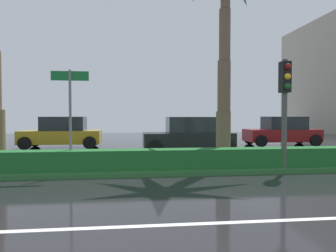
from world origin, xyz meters
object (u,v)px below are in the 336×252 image
(street_name_sign, at_px, (70,106))
(car_in_traffic_third, at_px, (282,131))
(traffic_signal_median_right, at_px, (285,93))
(car_in_traffic_leading, at_px, (62,133))
(car_in_traffic_second, at_px, (189,135))

(street_name_sign, distance_m, car_in_traffic_third, 13.77)
(traffic_signal_median_right, height_order, street_name_sign, traffic_signal_median_right)
(car_in_traffic_third, bearing_deg, street_name_sign, 37.58)
(traffic_signal_median_right, height_order, car_in_traffic_leading, traffic_signal_median_right)
(traffic_signal_median_right, distance_m, car_in_traffic_third, 9.90)
(car_in_traffic_second, relative_size, car_in_traffic_third, 1.00)
(street_name_sign, distance_m, car_in_traffic_second, 7.13)
(street_name_sign, relative_size, car_in_traffic_leading, 0.70)
(car_in_traffic_second, bearing_deg, car_in_traffic_leading, -24.59)
(car_in_traffic_third, bearing_deg, car_in_traffic_leading, 0.22)
(car_in_traffic_leading, relative_size, car_in_traffic_third, 1.00)
(car_in_traffic_leading, xyz_separation_m, car_in_traffic_third, (12.84, 0.05, 0.00))
(traffic_signal_median_right, height_order, car_in_traffic_second, traffic_signal_median_right)
(traffic_signal_median_right, relative_size, car_in_traffic_leading, 0.79)
(street_name_sign, relative_size, car_in_traffic_second, 0.70)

